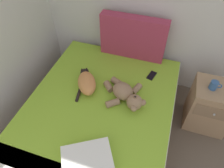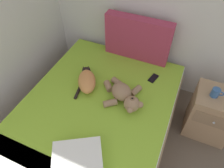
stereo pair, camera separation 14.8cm
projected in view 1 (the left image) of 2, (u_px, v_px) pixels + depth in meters
The scene contains 8 objects.
bed at pixel (100, 118), 2.31m from camera, with size 1.55×1.97×0.50m.
patterned_cushion at pixel (133, 37), 2.49m from camera, with size 0.80×0.13×0.54m.
cat at pixel (87, 82), 2.25m from camera, with size 0.34×0.44×0.15m.
teddy_bear at pixel (126, 94), 2.12m from camera, with size 0.51×0.43×0.17m.
cell_phone at pixel (152, 75), 2.41m from camera, with size 0.11×0.16×0.01m.
throw_pillow at pixel (87, 160), 1.67m from camera, with size 0.40×0.28×0.11m, color white.
nightstand at pixel (210, 106), 2.35m from camera, with size 0.46×0.42×0.61m.
mug at pixel (214, 85), 2.10m from camera, with size 0.12×0.08×0.09m.
Camera 1 is at (1.60, 1.73, 2.20)m, focal length 32.98 mm.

